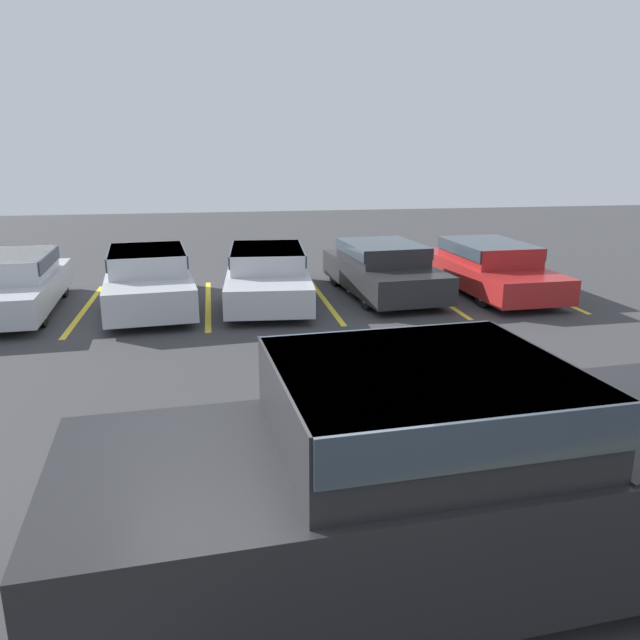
{
  "coord_description": "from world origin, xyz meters",
  "views": [
    {
      "loc": [
        -0.45,
        -4.07,
        3.38
      ],
      "look_at": [
        1.0,
        4.35,
        1.0
      ],
      "focal_mm": 35.0,
      "sensor_mm": 36.0,
      "label": 1
    }
  ],
  "objects_px": {
    "parked_sedan_e": "(489,265)",
    "parked_sedan_c": "(267,272)",
    "parked_sedan_b": "(149,277)",
    "parked_sedan_a": "(10,282)",
    "parked_sedan_d": "(382,267)",
    "pickup_truck": "(456,473)"
  },
  "relations": [
    {
      "from": "parked_sedan_b",
      "to": "parked_sedan_c",
      "type": "relative_size",
      "value": 0.93
    },
    {
      "from": "parked_sedan_c",
      "to": "pickup_truck",
      "type": "bearing_deg",
      "value": 7.73
    },
    {
      "from": "parked_sedan_a",
      "to": "parked_sedan_d",
      "type": "height_order",
      "value": "parked_sedan_a"
    },
    {
      "from": "parked_sedan_b",
      "to": "pickup_truck",
      "type": "bearing_deg",
      "value": 12.6
    },
    {
      "from": "parked_sedan_b",
      "to": "parked_sedan_d",
      "type": "xyz_separation_m",
      "value": [
        5.3,
        0.29,
        -0.02
      ]
    },
    {
      "from": "pickup_truck",
      "to": "parked_sedan_a",
      "type": "distance_m",
      "value": 11.31
    },
    {
      "from": "pickup_truck",
      "to": "parked_sedan_c",
      "type": "height_order",
      "value": "pickup_truck"
    },
    {
      "from": "parked_sedan_d",
      "to": "parked_sedan_b",
      "type": "bearing_deg",
      "value": -91.86
    },
    {
      "from": "pickup_truck",
      "to": "parked_sedan_b",
      "type": "distance_m",
      "value": 10.07
    },
    {
      "from": "parked_sedan_b",
      "to": "parked_sedan_d",
      "type": "distance_m",
      "value": 5.31
    },
    {
      "from": "parked_sedan_d",
      "to": "parked_sedan_e",
      "type": "distance_m",
      "value": 2.59
    },
    {
      "from": "parked_sedan_b",
      "to": "parked_sedan_e",
      "type": "distance_m",
      "value": 7.89
    },
    {
      "from": "parked_sedan_c",
      "to": "parked_sedan_d",
      "type": "xyz_separation_m",
      "value": [
        2.71,
        0.04,
        0.02
      ]
    },
    {
      "from": "parked_sedan_d",
      "to": "parked_sedan_a",
      "type": "bearing_deg",
      "value": -93.18
    },
    {
      "from": "parked_sedan_a",
      "to": "pickup_truck",
      "type": "bearing_deg",
      "value": 28.79
    },
    {
      "from": "parked_sedan_e",
      "to": "parked_sedan_b",
      "type": "bearing_deg",
      "value": -91.13
    },
    {
      "from": "parked_sedan_a",
      "to": "parked_sedan_b",
      "type": "relative_size",
      "value": 1.0
    },
    {
      "from": "parked_sedan_e",
      "to": "pickup_truck",
      "type": "bearing_deg",
      "value": -28.05
    },
    {
      "from": "parked_sedan_e",
      "to": "parked_sedan_c",
      "type": "bearing_deg",
      "value": -93.31
    },
    {
      "from": "parked_sedan_b",
      "to": "parked_sedan_c",
      "type": "xyz_separation_m",
      "value": [
        2.6,
        0.25,
        -0.04
      ]
    },
    {
      "from": "parked_sedan_b",
      "to": "parked_sedan_e",
      "type": "relative_size",
      "value": 0.96
    },
    {
      "from": "parked_sedan_d",
      "to": "parked_sedan_e",
      "type": "height_order",
      "value": "parked_sedan_d"
    }
  ]
}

